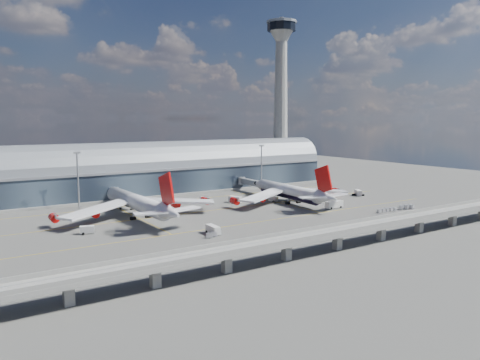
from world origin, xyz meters
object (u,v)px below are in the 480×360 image
floodlight_mast_right (261,166)px  service_truck_3 (358,193)px  floodlight_mast_left (78,179)px  service_truck_5 (235,200)px  cargo_train_0 (214,234)px  cargo_train_2 (407,207)px  airliner_right (291,192)px  service_truck_0 (213,230)px  airliner_left (139,203)px  cargo_train_1 (387,210)px  service_truck_2 (334,205)px  service_truck_4 (273,199)px  control_tower (281,100)px  service_truck_1 (87,230)px

floodlight_mast_right → service_truck_3: floodlight_mast_right is taller
floodlight_mast_left → service_truck_5: floodlight_mast_left is taller
cargo_train_0 → cargo_train_2: bearing=-71.4°
floodlight_mast_right → airliner_right: bearing=-105.7°
floodlight_mast_right → airliner_right: floodlight_mast_right is taller
floodlight_mast_right → service_truck_0: 103.10m
airliner_left → cargo_train_1: size_ratio=6.30×
service_truck_2 → service_truck_4: (-12.56, 28.79, -0.46)m
service_truck_2 → service_truck_0: bearing=99.0°
service_truck_0 → cargo_train_2: (94.87, -7.85, -0.59)m
service_truck_2 → service_truck_4: size_ratio=1.93×
floodlight_mast_left → service_truck_3: 139.32m
control_tower → service_truck_5: size_ratio=14.82×
airliner_left → service_truck_1: bearing=-150.0°
floodlight_mast_left → service_truck_4: floodlight_mast_left is taller
cargo_train_0 → floodlight_mast_left: bearing=40.2°
airliner_left → airliner_right: bearing=-6.6°
service_truck_0 → cargo_train_1: (82.76, -6.99, -0.77)m
control_tower → service_truck_0: control_tower is taller
cargo_train_0 → cargo_train_1: cargo_train_0 is taller
airliner_right → cargo_train_1: size_ratio=5.78×
service_truck_1 → service_truck_3: 141.71m
floodlight_mast_right → service_truck_4: (-15.92, -32.16, -12.38)m
service_truck_4 → cargo_train_0: (-58.23, -43.39, -0.40)m
airliner_left → service_truck_0: size_ratio=9.69×
floodlight_mast_right → service_truck_3: size_ratio=4.03×
airliner_left → cargo_train_0: 44.30m
floodlight_mast_right → airliner_left: floodlight_mast_right is taller
floodlight_mast_right → cargo_train_2: 84.07m
service_truck_2 → service_truck_3: 40.17m
airliner_left → cargo_train_0: bearing=-77.6°
airliner_right → service_truck_3: bearing=0.0°
airliner_left → service_truck_5: airliner_left is taller
service_truck_1 → service_truck_5: 79.49m
airliner_left → service_truck_2: airliner_left is taller
floodlight_mast_right → service_truck_3: (32.20, -42.26, -12.13)m
airliner_right → service_truck_2: airliner_right is taller
service_truck_4 → floodlight_mast_left: bearing=135.2°
control_tower → airliner_right: bearing=-124.4°
airliner_right → service_truck_0: airliner_right is taller
airliner_right → service_truck_1: 98.69m
airliner_right → service_truck_1: airliner_right is taller
service_truck_1 → cargo_train_1: bearing=-89.0°
floodlight_mast_left → cargo_train_1: floodlight_mast_left is taller
service_truck_2 → service_truck_3: bearing=-62.6°
airliner_right → cargo_train_1: bearing=-58.1°
service_truck_0 → service_truck_2: size_ratio=0.81×
service_truck_1 → service_truck_5: (76.10, 22.96, 0.19)m
airliner_right → service_truck_1: size_ratio=12.45×
service_truck_5 → cargo_train_0: 65.02m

